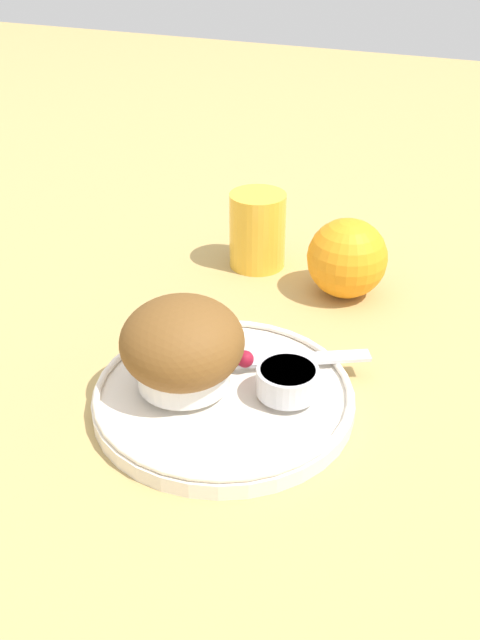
{
  "coord_description": "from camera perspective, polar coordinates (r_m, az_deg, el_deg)",
  "views": [
    {
      "loc": [
        0.2,
        -0.43,
        0.38
      ],
      "look_at": [
        -0.01,
        0.05,
        0.06
      ],
      "focal_mm": 40.0,
      "sensor_mm": 36.0,
      "label": 1
    }
  ],
  "objects": [
    {
      "name": "ground_plane",
      "position": [
        0.61,
        -1.31,
        -6.84
      ],
      "size": [
        3.0,
        3.0,
        0.0
      ],
      "primitive_type": "plane",
      "color": "tan"
    },
    {
      "name": "berry_pair",
      "position": [
        0.62,
        -0.21,
        -2.99
      ],
      "size": [
        0.03,
        0.02,
        0.02
      ],
      "color": "maroon",
      "rests_on": "plate"
    },
    {
      "name": "plate",
      "position": [
        0.6,
        -0.97,
        -6.13
      ],
      "size": [
        0.22,
        0.22,
        0.02
      ],
      "color": "silver",
      "rests_on": "ground_plane"
    },
    {
      "name": "butter_knife",
      "position": [
        0.62,
        1.92,
        -3.3
      ],
      "size": [
        0.17,
        0.1,
        0.0
      ],
      "rotation": [
        0.0,
        0.0,
        0.5
      ],
      "color": "silver",
      "rests_on": "plate"
    },
    {
      "name": "juice_glass",
      "position": [
        0.81,
        1.4,
        7.19
      ],
      "size": [
        0.06,
        0.06,
        0.09
      ],
      "color": "gold",
      "rests_on": "ground_plane"
    },
    {
      "name": "orange_fruit",
      "position": [
        0.76,
        8.56,
        4.91
      ],
      "size": [
        0.08,
        0.08,
        0.08
      ],
      "color": "orange",
      "rests_on": "ground_plane"
    },
    {
      "name": "cream_ramekin",
      "position": [
        0.58,
        3.83,
        -4.77
      ],
      "size": [
        0.05,
        0.05,
        0.02
      ],
      "color": "silver",
      "rests_on": "plate"
    },
    {
      "name": "muffin",
      "position": [
        0.58,
        -4.63,
        -2.17
      ],
      "size": [
        0.1,
        0.1,
        0.08
      ],
      "color": "silver",
      "rests_on": "plate"
    }
  ]
}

